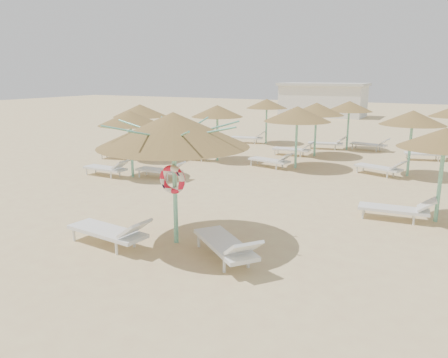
% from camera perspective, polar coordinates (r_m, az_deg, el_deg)
% --- Properties ---
extents(ground, '(120.00, 120.00, 0.00)m').
position_cam_1_polar(ground, '(10.99, -5.80, -8.22)').
color(ground, '#D6C082').
rests_on(ground, ground).
extents(main_palapa, '(3.58, 3.58, 3.21)m').
position_cam_1_polar(main_palapa, '(10.30, -6.63, 6.39)').
color(main_palapa, '#73C8A7').
rests_on(main_palapa, ground).
extents(lounger_main_a, '(2.36, 0.93, 0.83)m').
position_cam_1_polar(lounger_main_a, '(10.88, -14.51, -6.59)').
color(lounger_main_a, white).
rests_on(lounger_main_a, ground).
extents(lounger_main_b, '(2.22, 1.97, 0.84)m').
position_cam_1_polar(lounger_main_b, '(9.72, 0.46, -8.59)').
color(lounger_main_b, white).
rests_on(lounger_main_b, ground).
extents(palapa_field, '(21.97, 13.68, 2.73)m').
position_cam_1_polar(palapa_field, '(19.45, 13.95, 7.92)').
color(palapa_field, '#73C8A7').
rests_on(palapa_field, ground).
extents(service_hut, '(8.40, 4.40, 3.25)m').
position_cam_1_polar(service_hut, '(45.10, 12.80, 10.09)').
color(service_hut, silver).
rests_on(service_hut, ground).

